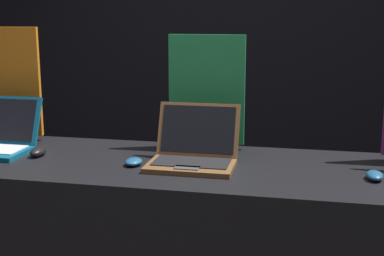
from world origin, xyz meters
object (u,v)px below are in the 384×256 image
mouse_middle (134,162)px  promo_stand_middle (207,95)px  promo_stand_front (13,86)px  mouse_back (375,176)px  laptop_middle (194,151)px  mouse_front (38,152)px

mouse_middle → promo_stand_middle: 0.48m
promo_stand_front → mouse_back: 1.68m
mouse_middle → mouse_back: (0.93, 0.00, 0.00)m
laptop_middle → promo_stand_front: bearing=164.6°
promo_stand_front → laptop_middle: 0.99m
promo_stand_front → mouse_middle: size_ratio=5.96×
promo_stand_front → promo_stand_middle: promo_stand_front is taller
promo_stand_front → mouse_middle: (0.70, -0.32, -0.24)m
mouse_front → mouse_back: size_ratio=1.01×
promo_stand_front → promo_stand_middle: size_ratio=1.06×
laptop_middle → mouse_middle: 0.25m
promo_stand_middle → promo_stand_front: bearing=-178.8°
mouse_middle → promo_stand_middle: bearing=55.7°
promo_stand_middle → mouse_back: bearing=-26.1°
mouse_front → promo_stand_front: size_ratio=0.19×
promo_stand_front → promo_stand_middle: (0.94, 0.02, -0.01)m
mouse_front → laptop_middle: 0.68m
mouse_front → mouse_middle: size_ratio=1.14×
mouse_front → mouse_middle: (0.45, -0.05, -0.00)m
mouse_middle → mouse_back: bearing=0.2°
mouse_front → mouse_back: 1.38m
mouse_middle → promo_stand_middle: promo_stand_middle is taller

